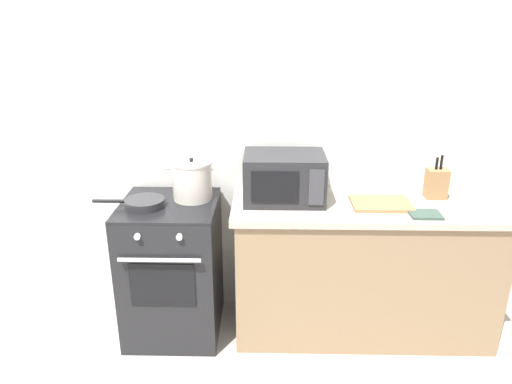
# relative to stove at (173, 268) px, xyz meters

# --- Properties ---
(back_wall) EXTENTS (4.40, 0.10, 2.50)m
(back_wall) POSITION_rel_stove_xyz_m (0.65, 0.37, 0.79)
(back_wall) COLOR silver
(back_wall) RESTS_ON ground_plane
(lower_cabinet_right) EXTENTS (1.64, 0.56, 0.88)m
(lower_cabinet_right) POSITION_rel_stove_xyz_m (1.25, 0.02, -0.02)
(lower_cabinet_right) COLOR #8C7051
(lower_cabinet_right) RESTS_ON ground_plane
(countertop_right) EXTENTS (1.70, 0.60, 0.04)m
(countertop_right) POSITION_rel_stove_xyz_m (1.25, 0.02, 0.44)
(countertop_right) COLOR #ADA393
(countertop_right) RESTS_ON lower_cabinet_right
(stove) EXTENTS (0.60, 0.64, 0.92)m
(stove) POSITION_rel_stove_xyz_m (0.00, 0.00, 0.00)
(stove) COLOR black
(stove) RESTS_ON ground_plane
(stock_pot) EXTENTS (0.34, 0.25, 0.27)m
(stock_pot) POSITION_rel_stove_xyz_m (0.14, 0.09, 0.58)
(stock_pot) COLOR beige
(stock_pot) RESTS_ON stove
(frying_pan) EXTENTS (0.44, 0.24, 0.05)m
(frying_pan) POSITION_rel_stove_xyz_m (-0.14, -0.06, 0.48)
(frying_pan) COLOR #28282B
(frying_pan) RESTS_ON stove
(microwave) EXTENTS (0.50, 0.37, 0.30)m
(microwave) POSITION_rel_stove_xyz_m (0.72, 0.08, 0.61)
(microwave) COLOR #232326
(microwave) RESTS_ON countertop_right
(cutting_board) EXTENTS (0.36, 0.26, 0.02)m
(cutting_board) POSITION_rel_stove_xyz_m (1.32, 0.00, 0.47)
(cutting_board) COLOR #997047
(cutting_board) RESTS_ON countertop_right
(knife_block) EXTENTS (0.13, 0.10, 0.28)m
(knife_block) POSITION_rel_stove_xyz_m (1.69, 0.14, 0.56)
(knife_block) COLOR #997047
(knife_block) RESTS_ON countertop_right
(oven_mitt) EXTENTS (0.18, 0.14, 0.02)m
(oven_mitt) POSITION_rel_stove_xyz_m (1.54, -0.16, 0.47)
(oven_mitt) COLOR #384C42
(oven_mitt) RESTS_ON countertop_right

